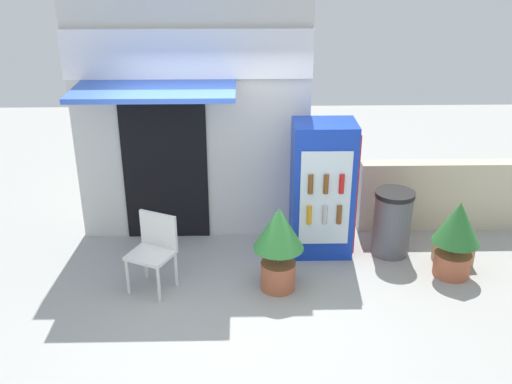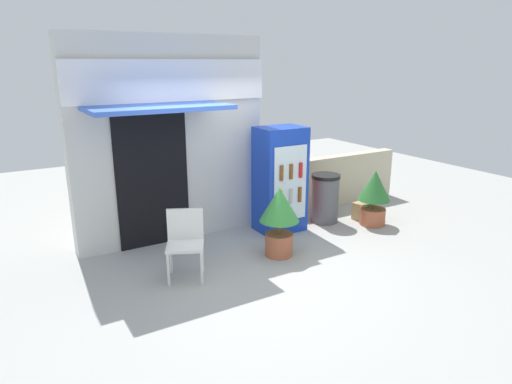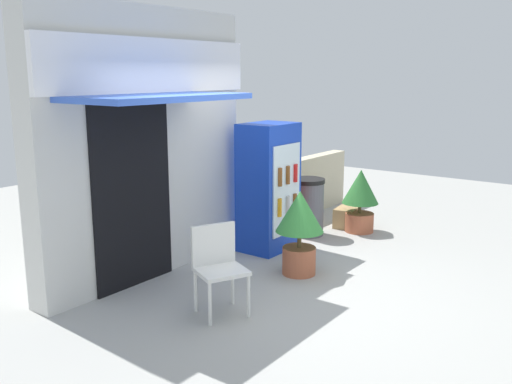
# 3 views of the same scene
# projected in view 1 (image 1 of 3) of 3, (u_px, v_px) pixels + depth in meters

# --- Properties ---
(ground) EXTENTS (16.00, 16.00, 0.00)m
(ground) POSITION_uv_depth(u_px,v_px,m) (223.00, 299.00, 6.65)
(ground) COLOR #A3A39E
(storefront_building) EXTENTS (3.00, 1.31, 3.11)m
(storefront_building) POSITION_uv_depth(u_px,v_px,m) (190.00, 119.00, 7.52)
(storefront_building) COLOR silver
(storefront_building) RESTS_ON ground
(drink_cooler) EXTENTS (0.78, 0.62, 1.72)m
(drink_cooler) POSITION_uv_depth(u_px,v_px,m) (323.00, 189.00, 7.32)
(drink_cooler) COLOR #1438B2
(drink_cooler) RESTS_ON ground
(plastic_chair) EXTENTS (0.60, 0.58, 0.89)m
(plastic_chair) POSITION_uv_depth(u_px,v_px,m) (154.00, 246.00, 6.69)
(plastic_chair) COLOR silver
(plastic_chair) RESTS_ON ground
(potted_plant_near_shop) EXTENTS (0.57, 0.57, 1.02)m
(potted_plant_near_shop) POSITION_uv_depth(u_px,v_px,m) (279.00, 240.00, 6.61)
(potted_plant_near_shop) COLOR #AD5B3D
(potted_plant_near_shop) RESTS_ON ground
(potted_plant_curbside) EXTENTS (0.55, 0.55, 0.96)m
(potted_plant_curbside) POSITION_uv_depth(u_px,v_px,m) (457.00, 233.00, 6.90)
(potted_plant_curbside) COLOR #AD5B3D
(potted_plant_curbside) RESTS_ON ground
(trash_bin) EXTENTS (0.50, 0.50, 0.85)m
(trash_bin) POSITION_uv_depth(u_px,v_px,m) (392.00, 223.00, 7.44)
(trash_bin) COLOR #595960
(trash_bin) RESTS_ON ground
(stone_boundary_wall) EXTENTS (2.53, 0.23, 0.97)m
(stone_boundary_wall) POSITION_uv_depth(u_px,v_px,m) (451.00, 195.00, 8.07)
(stone_boundary_wall) COLOR beige
(stone_boundary_wall) RESTS_ON ground
(cardboard_box) EXTENTS (0.46, 0.36, 0.31)m
(cardboard_box) POSITION_uv_depth(u_px,v_px,m) (453.00, 252.00, 7.32)
(cardboard_box) COLOR tan
(cardboard_box) RESTS_ON ground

